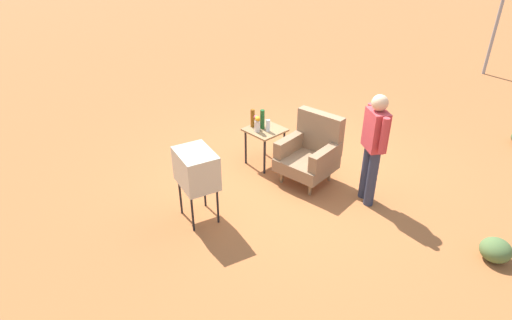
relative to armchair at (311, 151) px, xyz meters
name	(u,v)px	position (x,y,z in m)	size (l,w,h in m)	color
ground_plane	(305,176)	(-0.10, 0.02, -0.50)	(60.00, 60.00, 0.00)	#AD6033
armchair	(311,151)	(0.00, 0.00, 0.00)	(0.85, 0.86, 1.06)	#937047
side_table	(265,134)	(-0.83, -0.18, 0.05)	(0.56, 0.56, 0.64)	black
tv_on_stand	(196,169)	(-0.37, -1.87, 0.28)	(0.69, 0.57, 1.03)	black
person_standing	(374,143)	(0.96, 0.15, 0.44)	(0.49, 0.38, 1.64)	#2D3347
road_sign	(498,20)	(-0.26, 7.35, 0.88)	(0.33, 0.33, 2.44)	gray
bottle_wine_green	(262,119)	(-0.88, -0.19, 0.30)	(0.07, 0.07, 0.32)	#1E5623
bottle_tall_amber	(253,118)	(-1.03, -0.26, 0.29)	(0.07, 0.07, 0.30)	brown
soda_can_red	(260,122)	(-0.98, -0.13, 0.20)	(0.07, 0.07, 0.12)	red
bottle_short_clear	(268,126)	(-0.74, -0.20, 0.24)	(0.06, 0.06, 0.20)	silver
flower_vase	(257,123)	(-0.85, -0.33, 0.29)	(0.15, 0.09, 0.27)	silver
shrub_near	(496,250)	(2.74, 0.23, -0.36)	(0.37, 0.37, 0.28)	#516B38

